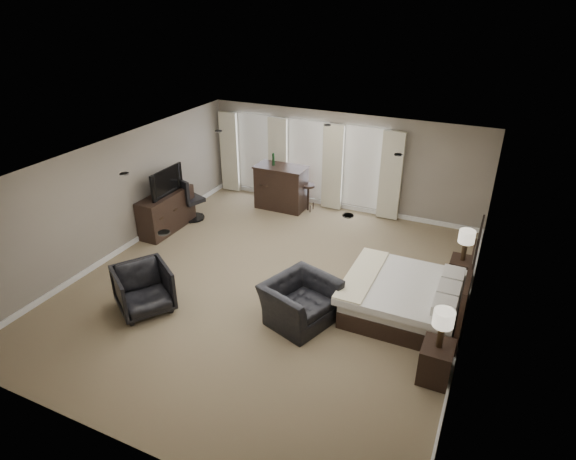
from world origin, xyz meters
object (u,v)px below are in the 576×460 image
at_px(lamp_far, 465,245).
at_px(desk_chair, 192,199).
at_px(nightstand_far, 460,272).
at_px(tv, 164,191).
at_px(bar_stool_right, 308,197).
at_px(bar_stool_left, 267,196).
at_px(dresser, 167,212).
at_px(armchair_near, 300,295).
at_px(lamp_near, 442,329).
at_px(bed, 402,282).
at_px(armchair_far, 143,287).
at_px(bar_counter, 281,187).
at_px(nightstand_near, 436,362).

relative_size(lamp_far, desk_chair, 0.56).
distance_m(nightstand_far, tv, 6.97).
bearing_deg(desk_chair, lamp_far, -162.76).
bearing_deg(desk_chair, bar_stool_right, -124.69).
bearing_deg(bar_stool_right, bar_stool_left, -160.84).
relative_size(dresser, bar_stool_left, 2.21).
height_order(nightstand_far, bar_stool_right, bar_stool_right).
height_order(armchair_near, bar_stool_left, armchair_near).
xyz_separation_m(bar_stool_right, desk_chair, (-2.51, -1.78, 0.21)).
bearing_deg(lamp_near, bar_stool_left, 138.72).
height_order(bar_stool_right, desk_chair, desk_chair).
height_order(bed, bar_stool_left, bed).
relative_size(armchair_far, desk_chair, 0.85).
distance_m(lamp_far, bar_counter, 5.30).
bearing_deg(dresser, bar_counter, 49.98).
bearing_deg(nightstand_far, desk_chair, 177.27).
xyz_separation_m(nightstand_near, dresser, (-6.92, 2.46, 0.17)).
distance_m(lamp_near, bar_stool_right, 6.55).
bearing_deg(armchair_far, lamp_far, -23.13).
height_order(tv, armchair_near, tv).
bearing_deg(nightstand_near, desk_chair, 154.36).
bearing_deg(nightstand_far, nightstand_near, -90.00).
relative_size(tv, desk_chair, 0.99).
relative_size(nightstand_near, bar_stool_right, 0.84).
bearing_deg(dresser, nightstand_far, 3.65).
height_order(bar_stool_left, bar_stool_right, bar_stool_left).
bearing_deg(bar_counter, nightstand_near, -44.42).
height_order(nightstand_near, desk_chair, desk_chair).
bearing_deg(dresser, bar_stool_right, 43.04).
bearing_deg(lamp_far, dresser, -176.35).
relative_size(nightstand_far, bar_stool_right, 0.79).
height_order(lamp_near, tv, lamp_near).
relative_size(nightstand_far, lamp_near, 0.90).
bearing_deg(tv, lamp_near, -109.56).
distance_m(bed, desk_chair, 6.08).
xyz_separation_m(bar_counter, desk_chair, (-1.78, -1.61, -0.03)).
relative_size(bed, lamp_far, 3.22).
bearing_deg(bar_stool_right, bed, -46.97).
distance_m(lamp_near, bar_stool_left, 7.04).
relative_size(lamp_far, bar_stool_right, 0.87).
distance_m(nightstand_near, bar_stool_left, 7.01).
bearing_deg(lamp_far, armchair_far, -147.34).
relative_size(armchair_near, desk_chair, 1.06).
height_order(armchair_far, desk_chair, desk_chair).
xyz_separation_m(armchair_near, armchair_far, (-2.75, -0.92, -0.05)).
distance_m(lamp_far, tv, 6.94).
bearing_deg(armchair_far, bar_counter, 31.04).
xyz_separation_m(bed, armchair_near, (-1.58, -0.98, -0.13)).
height_order(bed, nightstand_far, bed).
bearing_deg(dresser, tv, 0.00).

